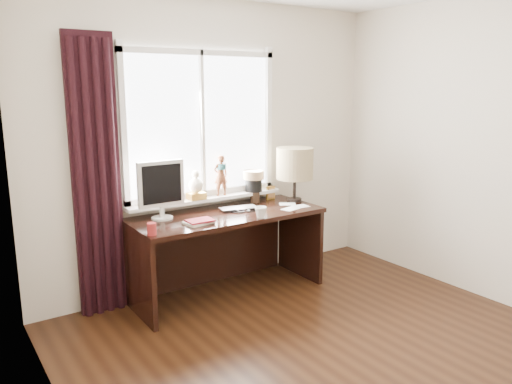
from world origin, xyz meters
TOP-DOWN VIEW (x-y plane):
  - floor at (0.00, 0.00)m, footprint 3.50×4.00m
  - wall_back at (0.00, 2.00)m, footprint 3.50×0.00m
  - wall_left at (-1.75, 0.00)m, footprint 0.00×4.00m
  - laptop at (0.05, 1.67)m, footprint 0.37×0.28m
  - mug at (0.05, 1.33)m, footprint 0.14×0.14m
  - red_cup at (-0.90, 1.38)m, footprint 0.07×0.07m
  - window at (-0.14, 1.95)m, footprint 1.52×0.23m
  - curtain at (-1.13, 1.91)m, footprint 0.38×0.09m
  - desk at (-0.10, 1.73)m, footprint 1.70×0.70m
  - monitor at (-0.65, 1.77)m, footprint 0.40×0.18m
  - notebook_stack at (-0.46, 1.46)m, footprint 0.24×0.19m
  - brush_holder at (0.34, 1.84)m, footprint 0.09×0.09m
  - icon_frame at (0.53, 1.85)m, footprint 0.10×0.03m
  - table_lamp at (0.67, 1.65)m, footprint 0.35×0.35m
  - loose_papers at (0.53, 1.50)m, footprint 0.30×0.32m
  - desk_cables at (0.06, 1.63)m, footprint 0.23×0.26m

SIDE VIEW (x-z plane):
  - floor at x=0.00m, z-range 0.00..0.00m
  - desk at x=-0.10m, z-range 0.13..0.88m
  - loose_papers at x=0.53m, z-range 0.75..0.75m
  - desk_cables at x=0.06m, z-range 0.75..0.76m
  - laptop at x=0.05m, z-range 0.75..0.78m
  - notebook_stack at x=-0.46m, z-range 0.75..0.78m
  - red_cup at x=-0.90m, z-range 0.75..0.84m
  - mug at x=0.05m, z-range 0.75..0.85m
  - brush_holder at x=0.34m, z-range 0.69..0.94m
  - icon_frame at x=0.53m, z-range 0.75..0.88m
  - monitor at x=-0.65m, z-range 0.78..1.27m
  - table_lamp at x=0.67m, z-range 0.85..1.37m
  - curtain at x=-1.13m, z-range -0.01..2.24m
  - wall_back at x=0.00m, z-range 0.00..2.60m
  - wall_left at x=-1.75m, z-range 0.00..2.60m
  - window at x=-0.14m, z-range 0.61..2.01m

